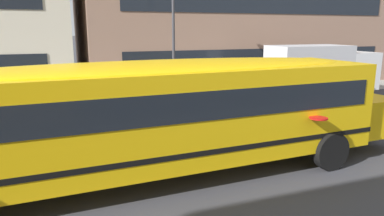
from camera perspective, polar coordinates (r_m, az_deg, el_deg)
The scene contains 6 objects.
ground_plane at distance 10.11m, azimuth -22.80°, elevation -9.76°, with size 400.00×400.00×0.00m, color #38383D.
sidewalk_far at distance 18.19m, azimuth -22.18°, elevation -0.04°, with size 120.00×3.00×0.01m, color gray.
lane_centreline at distance 10.11m, azimuth -22.80°, elevation -9.75°, with size 110.00×0.16×0.01m, color silver.
school_bus at distance 8.80m, azimuth -3.37°, elevation -0.13°, with size 13.19×3.16×2.93m.
box_truck at distance 20.58m, azimuth 19.80°, elevation 5.84°, with size 6.09×2.56×2.82m.
street_lamp at distance 18.01m, azimuth -3.01°, elevation 14.55°, with size 0.44×0.44×6.80m.
Camera 1 is at (0.53, -9.41, 3.66)m, focal length 33.46 mm.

